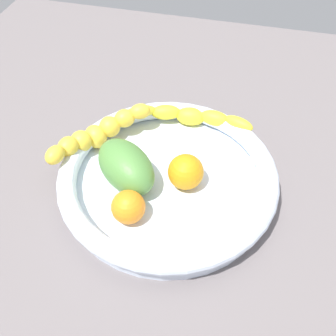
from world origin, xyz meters
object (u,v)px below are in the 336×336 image
Objects in this scene: fruit_bowl at (168,178)px; banana_draped_right at (97,134)px; banana_draped_left at (190,116)px; orange_mid_left at (128,207)px; mango_green at (126,166)px; orange_front at (186,170)px.

banana_draped_right is (-13.72, 4.53, 2.74)cm from fruit_bowl.
orange_mid_left is at bearing -101.09° from banana_draped_left.
banana_draped_left is 23.09cm from orange_mid_left.
banana_draped_right is at bearing 139.43° from mango_green.
banana_draped_left is 4.61× the size of orange_mid_left.
orange_mid_left is at bearing -53.02° from banana_draped_right.
banana_draped_right is 9.66cm from mango_green.
orange_mid_left is 7.34cm from mango_green.
banana_draped_right reaches higher than banana_draped_left.
banana_draped_right is 3.47× the size of orange_mid_left.
orange_mid_left is at bearing -126.82° from orange_front.
orange_front is 9.53cm from mango_green.
mango_green reaches higher than orange_front.
mango_green reaches higher than orange_mid_left.
mango_green is at bearing -40.57° from banana_draped_right.
mango_green is (-6.38, -1.75, 2.98)cm from fruit_bowl.
orange_front is at bearing -80.51° from banana_draped_left.
banana_draped_left is 17.35cm from mango_green.
banana_draped_right reaches higher than orange_front.
banana_draped_right is at bearing 166.08° from orange_front.
banana_draped_left is 4.11× the size of orange_front.
banana_draped_left is at bearing 87.61° from fruit_bowl.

